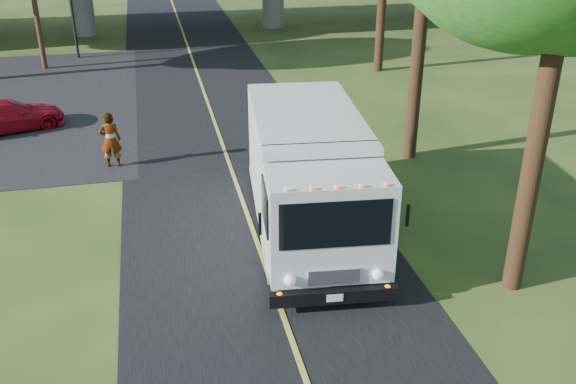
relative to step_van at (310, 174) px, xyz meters
name	(u,v)px	position (x,y,z in m)	size (l,w,h in m)	color
ground	(293,345)	(-1.48, -4.55, -1.72)	(120.00, 120.00, 0.00)	#283F16
road	(228,160)	(-1.48, 5.45, -1.71)	(7.00, 90.00, 0.02)	black
lane_line	(228,159)	(-1.48, 5.45, -1.69)	(0.12, 90.00, 0.01)	gold
step_van	(310,174)	(0.00, 0.00, 0.00)	(3.51, 7.79, 3.17)	silver
red_sedan	(7,116)	(-9.25, 10.17, -1.13)	(1.67, 4.11, 1.19)	#A30A17
pedestrian	(110,140)	(-5.28, 5.74, -0.79)	(0.68, 0.45, 1.88)	gray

